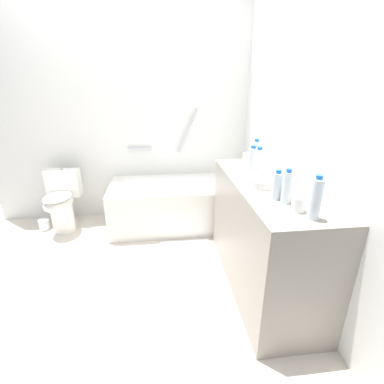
{
  "coord_description": "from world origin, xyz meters",
  "views": [
    {
      "loc": [
        0.33,
        -2.07,
        1.57
      ],
      "look_at": [
        0.61,
        0.21,
        0.66
      ],
      "focal_mm": 26.13,
      "sensor_mm": 36.0,
      "label": 1
    }
  ],
  "objects_px": {
    "toilet": "(62,201)",
    "bath_mat": "(186,251)",
    "drinking_glass_2": "(246,158)",
    "water_bottle_5": "(259,162)",
    "water_bottle_4": "(277,186)",
    "drinking_glass_0": "(298,204)",
    "drinking_glass_3": "(288,192)",
    "sink_basin": "(265,181)",
    "bathtub": "(178,203)",
    "water_bottle_1": "(287,187)",
    "water_bottle_2": "(316,199)",
    "water_bottle_3": "(256,154)",
    "drinking_glass_1": "(250,160)",
    "sink_faucet": "(287,179)",
    "toilet_paper_roll": "(44,225)",
    "water_bottle_0": "(252,159)"
  },
  "relations": [
    {
      "from": "drinking_glass_2",
      "to": "water_bottle_5",
      "type": "bearing_deg",
      "value": -94.73
    },
    {
      "from": "toilet",
      "to": "drinking_glass_1",
      "type": "relative_size",
      "value": 8.01
    },
    {
      "from": "drinking_glass_0",
      "to": "toilet",
      "type": "bearing_deg",
      "value": 138.91
    },
    {
      "from": "drinking_glass_2",
      "to": "bath_mat",
      "type": "height_order",
      "value": "drinking_glass_2"
    },
    {
      "from": "water_bottle_3",
      "to": "drinking_glass_1",
      "type": "distance_m",
      "value": 0.12
    },
    {
      "from": "drinking_glass_3",
      "to": "toilet_paper_roll",
      "type": "relative_size",
      "value": 0.66
    },
    {
      "from": "toilet",
      "to": "water_bottle_2",
      "type": "bearing_deg",
      "value": 50.53
    },
    {
      "from": "water_bottle_5",
      "to": "drinking_glass_2",
      "type": "height_order",
      "value": "water_bottle_5"
    },
    {
      "from": "drinking_glass_2",
      "to": "water_bottle_3",
      "type": "bearing_deg",
      "value": -84.85
    },
    {
      "from": "toilet",
      "to": "sink_basin",
      "type": "height_order",
      "value": "sink_basin"
    },
    {
      "from": "sink_faucet",
      "to": "drinking_glass_0",
      "type": "distance_m",
      "value": 0.48
    },
    {
      "from": "drinking_glass_2",
      "to": "bathtub",
      "type": "bearing_deg",
      "value": 138.93
    },
    {
      "from": "water_bottle_1",
      "to": "drinking_glass_1",
      "type": "relative_size",
      "value": 2.54
    },
    {
      "from": "water_bottle_5",
      "to": "drinking_glass_3",
      "type": "relative_size",
      "value": 2.84
    },
    {
      "from": "water_bottle_1",
      "to": "water_bottle_2",
      "type": "bearing_deg",
      "value": -76.39
    },
    {
      "from": "bathtub",
      "to": "drinking_glass_3",
      "type": "relative_size",
      "value": 18.91
    },
    {
      "from": "water_bottle_4",
      "to": "toilet_paper_roll",
      "type": "relative_size",
      "value": 1.55
    },
    {
      "from": "water_bottle_1",
      "to": "water_bottle_2",
      "type": "relative_size",
      "value": 0.87
    },
    {
      "from": "water_bottle_5",
      "to": "drinking_glass_0",
      "type": "height_order",
      "value": "water_bottle_5"
    },
    {
      "from": "water_bottle_5",
      "to": "drinking_glass_3",
      "type": "height_order",
      "value": "water_bottle_5"
    },
    {
      "from": "bathtub",
      "to": "water_bottle_4",
      "type": "relative_size",
      "value": 8.06
    },
    {
      "from": "water_bottle_3",
      "to": "water_bottle_5",
      "type": "distance_m",
      "value": 0.23
    },
    {
      "from": "drinking_glass_2",
      "to": "water_bottle_2",
      "type": "bearing_deg",
      "value": -89.51
    },
    {
      "from": "water_bottle_5",
      "to": "toilet_paper_roll",
      "type": "xyz_separation_m",
      "value": [
        -2.09,
        0.98,
        -0.93
      ]
    },
    {
      "from": "water_bottle_3",
      "to": "water_bottle_5",
      "type": "relative_size",
      "value": 1.08
    },
    {
      "from": "water_bottle_0",
      "to": "drinking_glass_1",
      "type": "distance_m",
      "value": 0.19
    },
    {
      "from": "toilet",
      "to": "bath_mat",
      "type": "relative_size",
      "value": 1.32
    },
    {
      "from": "drinking_glass_0",
      "to": "toilet_paper_roll",
      "type": "relative_size",
      "value": 0.71
    },
    {
      "from": "sink_faucet",
      "to": "toilet_paper_roll",
      "type": "relative_size",
      "value": 1.25
    },
    {
      "from": "water_bottle_3",
      "to": "bath_mat",
      "type": "height_order",
      "value": "water_bottle_3"
    },
    {
      "from": "drinking_glass_1",
      "to": "bath_mat",
      "type": "distance_m",
      "value": 1.08
    },
    {
      "from": "sink_basin",
      "to": "toilet_paper_roll",
      "type": "relative_size",
      "value": 2.32
    },
    {
      "from": "water_bottle_1",
      "to": "bath_mat",
      "type": "distance_m",
      "value": 1.41
    },
    {
      "from": "drinking_glass_3",
      "to": "water_bottle_4",
      "type": "bearing_deg",
      "value": -177.65
    },
    {
      "from": "toilet",
      "to": "water_bottle_3",
      "type": "xyz_separation_m",
      "value": [
        1.91,
        -0.75,
        0.66
      ]
    },
    {
      "from": "water_bottle_0",
      "to": "sink_faucet",
      "type": "bearing_deg",
      "value": -65.45
    },
    {
      "from": "water_bottle_0",
      "to": "drinking_glass_0",
      "type": "distance_m",
      "value": 0.79
    },
    {
      "from": "toilet",
      "to": "drinking_glass_2",
      "type": "relative_size",
      "value": 8.67
    },
    {
      "from": "water_bottle_4",
      "to": "water_bottle_1",
      "type": "bearing_deg",
      "value": -63.29
    },
    {
      "from": "drinking_glass_1",
      "to": "bath_mat",
      "type": "height_order",
      "value": "drinking_glass_1"
    },
    {
      "from": "bathtub",
      "to": "water_bottle_5",
      "type": "distance_m",
      "value": 1.31
    },
    {
      "from": "water_bottle_2",
      "to": "toilet",
      "type": "bearing_deg",
      "value": 137.8
    },
    {
      "from": "water_bottle_4",
      "to": "drinking_glass_0",
      "type": "bearing_deg",
      "value": -75.18
    },
    {
      "from": "sink_faucet",
      "to": "water_bottle_3",
      "type": "height_order",
      "value": "water_bottle_3"
    },
    {
      "from": "water_bottle_1",
      "to": "water_bottle_3",
      "type": "xyz_separation_m",
      "value": [
        0.06,
        0.75,
        0.02
      ]
    },
    {
      "from": "drinking_glass_3",
      "to": "bath_mat",
      "type": "xyz_separation_m",
      "value": [
        -0.57,
        0.8,
        -0.92
      ]
    },
    {
      "from": "water_bottle_1",
      "to": "water_bottle_4",
      "type": "distance_m",
      "value": 0.07
    },
    {
      "from": "water_bottle_2",
      "to": "drinking_glass_1",
      "type": "height_order",
      "value": "water_bottle_2"
    },
    {
      "from": "water_bottle_3",
      "to": "drinking_glass_3",
      "type": "height_order",
      "value": "water_bottle_3"
    },
    {
      "from": "water_bottle_4",
      "to": "water_bottle_5",
      "type": "xyz_separation_m",
      "value": [
        0.04,
        0.46,
        0.02
      ]
    }
  ]
}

